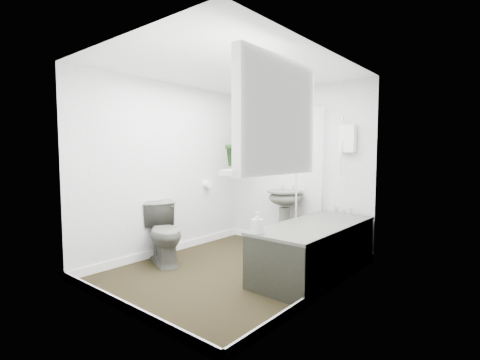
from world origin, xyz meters
The scene contains 22 objects.
floor centered at (0.00, 0.00, -0.01)m, with size 2.30×2.80×0.02m, color black.
ceiling centered at (0.00, 0.00, 2.31)m, with size 2.30×2.80×0.02m, color white.
wall_back centered at (0.00, 1.41, 1.15)m, with size 2.30×0.02×2.30m, color silver.
wall_front centered at (0.00, -1.41, 1.15)m, with size 2.30×0.02×2.30m, color silver.
wall_left centered at (-1.16, 0.00, 1.15)m, with size 0.02×2.80×2.30m, color silver.
wall_right centered at (1.16, 0.00, 1.15)m, with size 0.02×2.80×2.30m, color silver.
skirting centered at (0.00, 0.00, 0.05)m, with size 2.30×2.80×0.10m, color white.
bathtub centered at (0.80, 0.50, 0.29)m, with size 0.72×1.72×0.58m, color #505148, non-canonical shape.
bath_screen centered at (0.47, 0.99, 1.28)m, with size 0.04×0.72×1.40m, color silver, non-canonical shape.
shower_box centered at (0.80, 1.34, 1.55)m, with size 0.20×0.10×0.35m, color white.
oval_mirror centered at (-0.04, 1.37, 1.50)m, with size 0.46×0.03×0.62m, color beige.
wall_sconce centered at (-0.44, 1.36, 1.40)m, with size 0.04×0.04×0.22m, color black.
toilet_roll_holder centered at (-1.10, 0.70, 0.90)m, with size 0.11×0.11×0.11m, color white.
window_recess centered at (1.09, -0.70, 1.65)m, with size 0.08×1.00×0.90m, color white.
window_sill centered at (1.02, -0.70, 1.23)m, with size 0.18×1.00×0.04m, color white.
window_blinds centered at (1.04, -0.70, 1.65)m, with size 0.01×0.86×0.76m, color white.
toilet centered at (-0.85, -0.31, 0.37)m, with size 0.42×0.73×0.75m, color #505148.
pedestal_sink centered at (-0.04, 1.19, 0.42)m, with size 0.49×0.42×0.84m, color #505148, non-canonical shape.
sill_plant centered at (1.01, -0.49, 1.38)m, with size 0.23×0.20×0.25m, color black.
hanging_plant centered at (-0.70, 0.95, 1.53)m, with size 0.39×0.32×0.72m, color black.
soap_bottle centered at (0.59, -0.29, 0.69)m, with size 0.10×0.10×0.21m, color black.
hanging_pot centered at (-0.70, 0.95, 1.83)m, with size 0.16×0.16×0.12m, color #41382A.
Camera 1 is at (2.60, -2.97, 1.37)m, focal length 26.00 mm.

